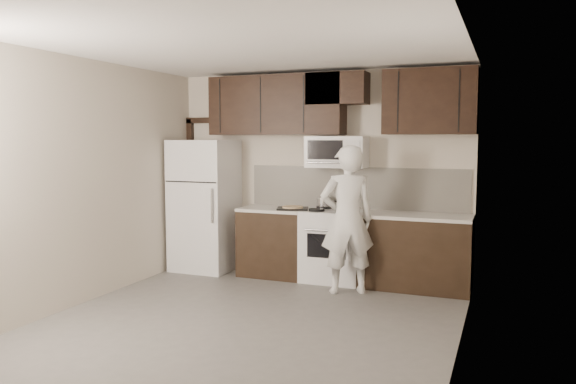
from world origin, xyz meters
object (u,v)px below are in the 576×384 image
Objects in this scene: stove at (334,245)px; microwave at (337,152)px; refrigerator at (205,205)px; person at (347,220)px.

microwave reaches higher than stove.
microwave is at bearing 5.15° from refrigerator.
refrigerator is at bearing -174.85° from microwave.
microwave reaches higher than person.
microwave reaches higher than refrigerator.
person is at bearing -57.56° from stove.
refrigerator reaches higher than stove.
person is at bearing -11.65° from refrigerator.
refrigerator is at bearing -178.49° from stove.
microwave is at bearing -90.49° from person.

